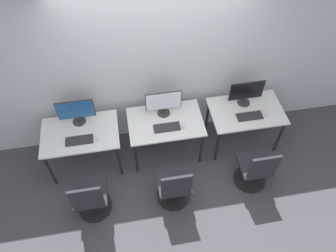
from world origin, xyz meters
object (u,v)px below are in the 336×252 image
at_px(keyboard_center, 167,127).
at_px(keyboard_left, 79,140).
at_px(monitor_right, 246,92).
at_px(mouse_center, 184,126).
at_px(office_chair_right, 255,170).
at_px(mouse_left, 98,138).
at_px(office_chair_center, 174,187).
at_px(monitor_left, 76,111).
at_px(office_chair_left, 91,199).
at_px(mouse_right, 266,113).
at_px(monitor_center, 163,103).
at_px(keyboard_right, 250,116).

bearing_deg(keyboard_center, keyboard_left, -179.20).
bearing_deg(keyboard_left, monitor_right, 6.91).
bearing_deg(mouse_center, office_chair_right, -35.72).
relative_size(keyboard_left, mouse_center, 4.16).
height_order(mouse_left, office_chair_right, office_chair_right).
relative_size(office_chair_center, office_chair_right, 1.00).
distance_m(monitor_left, office_chair_left, 1.21).
bearing_deg(keyboard_left, mouse_right, 0.64).
height_order(keyboard_left, monitor_right, monitor_right).
relative_size(keyboard_left, office_chair_right, 0.43).
xyz_separation_m(mouse_left, monitor_center, (0.96, 0.31, 0.21)).
bearing_deg(office_chair_left, office_chair_right, 1.36).
relative_size(office_chair_left, office_chair_right, 1.00).
height_order(keyboard_left, office_chair_left, office_chair_left).
bearing_deg(monitor_right, office_chair_right, -94.05).
bearing_deg(mouse_center, monitor_right, 16.78).
bearing_deg(keyboard_right, office_chair_left, -163.02).
xyz_separation_m(monitor_left, office_chair_right, (2.37, -1.00, -0.60)).
xyz_separation_m(keyboard_left, mouse_right, (2.68, 0.03, 0.01)).
height_order(mouse_left, office_chair_left, office_chair_left).
relative_size(mouse_left, keyboard_right, 0.24).
distance_m(keyboard_left, mouse_right, 2.68).
height_order(monitor_left, keyboard_center, monitor_left).
distance_m(monitor_right, keyboard_right, 0.35).
bearing_deg(keyboard_center, mouse_left, -178.43).
height_order(monitor_left, monitor_center, same).
xyz_separation_m(keyboard_left, monitor_right, (2.43, 0.29, 0.22)).
bearing_deg(monitor_right, mouse_left, -172.05).
relative_size(mouse_center, keyboard_right, 0.24).
relative_size(monitor_left, keyboard_center, 1.38).
bearing_deg(mouse_left, monitor_left, 125.76).
xyz_separation_m(monitor_left, keyboard_right, (2.43, -0.33, -0.22)).
bearing_deg(keyboard_right, mouse_right, 3.25).
xyz_separation_m(mouse_left, office_chair_right, (2.11, -0.64, -0.39)).
bearing_deg(mouse_center, monitor_center, 129.20).
relative_size(keyboard_left, keyboard_center, 1.00).
xyz_separation_m(office_chair_center, office_chair_right, (1.18, 0.08, 0.00)).
height_order(mouse_center, office_chair_right, office_chair_right).
bearing_deg(keyboard_center, office_chair_right, -30.18).
distance_m(monitor_center, keyboard_right, 1.27).
relative_size(monitor_left, mouse_right, 5.72).
bearing_deg(keyboard_center, office_chair_left, -147.82).
height_order(mouse_right, office_chair_right, office_chair_right).
distance_m(monitor_left, office_chair_center, 1.71).
bearing_deg(mouse_right, keyboard_right, -176.75).
bearing_deg(office_chair_right, mouse_right, 65.18).
distance_m(monitor_left, keyboard_right, 2.46).
relative_size(keyboard_right, mouse_right, 4.16).
distance_m(mouse_left, mouse_center, 1.20).
height_order(office_chair_center, keyboard_right, office_chair_center).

